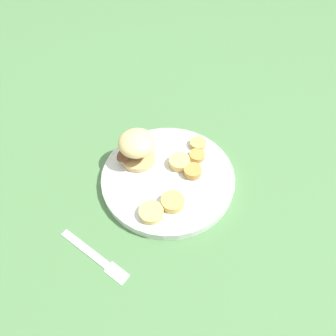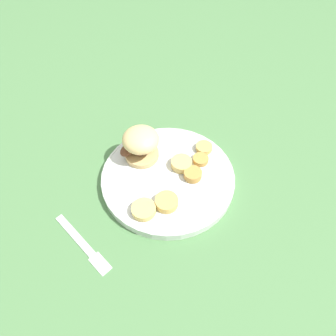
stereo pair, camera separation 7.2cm
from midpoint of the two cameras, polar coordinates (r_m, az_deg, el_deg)
The scene contains 10 objects.
ground_plane at distance 0.76m, azimuth -2.72°, elevation -2.37°, with size 4.00×4.00×0.00m, color #4C7A47.
dinner_plate at distance 0.75m, azimuth -2.75°, elevation -1.83°, with size 0.30×0.30×0.02m.
sandwich at distance 0.74m, azimuth -8.19°, elevation 3.49°, with size 0.10×0.08×0.08m.
potato_round_0 at distance 0.77m, azimuth 2.43°, elevation 2.02°, with size 0.04×0.04×0.01m, color #BC8942.
potato_round_1 at distance 0.74m, azimuth 1.52°, elevation -0.72°, with size 0.04×0.04×0.02m, color #BC8942.
potato_round_2 at distance 0.69m, azimuth -2.21°, elevation -6.09°, with size 0.05×0.05×0.02m, color tan.
potato_round_3 at distance 0.68m, azimuth -5.99°, elevation -7.90°, with size 0.05×0.05×0.01m, color #DBB766.
potato_round_4 at distance 0.79m, azimuth 2.66°, elevation 4.12°, with size 0.04×0.04×0.01m, color tan.
potato_round_5 at distance 0.75m, azimuth -0.71°, elevation 0.89°, with size 0.05×0.05×0.02m, color #DBB766.
fork at distance 0.69m, azimuth -15.73°, elevation -14.71°, with size 0.08×0.16×0.00m.
Camera 1 is at (-0.23, -0.38, 0.61)m, focal length 35.00 mm.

